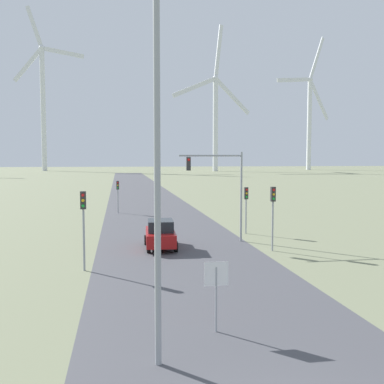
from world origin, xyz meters
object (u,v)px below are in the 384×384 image
Objects in this scene: car_approaching at (160,234)px; wind_turbine_center at (215,112)px; traffic_light_post_near_left at (83,213)px; traffic_light_post_near_right at (273,204)px; traffic_light_post_mid_left at (118,189)px; traffic_light_mast_overhead at (220,178)px; wind_turbine_right at (309,113)px; traffic_light_post_mid_right at (246,200)px; streetlamp at (157,128)px; stop_sign_near at (216,283)px; wind_turbine_left at (43,98)px.

car_approaching is 0.07× the size of wind_turbine_center.
traffic_light_post_near_right is at bearing 15.83° from traffic_light_post_near_left.
traffic_light_post_mid_left is 154.96m from wind_turbine_center.
traffic_light_mast_overhead is 0.09× the size of wind_turbine_right.
traffic_light_post_mid_left reaches higher than car_approaching.
traffic_light_post_near_right is at bearing -91.45° from traffic_light_post_mid_right.
traffic_light_post_mid_left is 19.44m from car_approaching.
car_approaching is 206.34m from wind_turbine_right.
car_approaching is 0.06× the size of wind_turbine_right.
wind_turbine_right reaches higher than streetlamp.
traffic_light_mast_overhead is 170.01m from wind_turbine_center.
traffic_light_post_near_left is 14.80m from traffic_light_post_mid_right.
wind_turbine_center is at bearing 77.88° from traffic_light_mast_overhead.
traffic_light_post_mid_right is at bearing 67.67° from streetlamp.
stop_sign_near is at bearing -108.96° from traffic_light_post_mid_right.
traffic_light_mast_overhead is 1.47× the size of car_approaching.
traffic_light_post_near_right is at bearing 62.86° from stop_sign_near.
wind_turbine_center is at bearing -161.69° from wind_turbine_right.
wind_turbine_center reaches higher than traffic_light_post_near_right.
wind_turbine_center is at bearing 78.58° from traffic_light_post_mid_right.
traffic_light_post_mid_left is 170.23m from wind_turbine_left.
stop_sign_near is 0.59× the size of traffic_light_post_near_right.
car_approaching is (-6.93, -4.54, -1.68)m from traffic_light_post_mid_right.
streetlamp is 2.94× the size of traffic_light_post_mid_right.
stop_sign_near is 218.56m from wind_turbine_right.
traffic_light_post_mid_left is 190.59m from wind_turbine_right.
wind_turbine_center is at bearing 76.60° from car_approaching.
traffic_light_post_near_right reaches higher than car_approaching.
traffic_light_post_near_right is at bearing -114.40° from wind_turbine_right.
car_approaching is (2.68, -19.19, -1.56)m from traffic_light_post_mid_left.
traffic_light_post_near_right is 7.30m from car_approaching.
wind_turbine_right reaches higher than traffic_light_mast_overhead.
car_approaching is at bearing 92.26° from stop_sign_near.
traffic_light_post_mid_left is at bearing 91.88° from streetlamp.
traffic_light_post_mid_right is 0.57× the size of traffic_light_mast_overhead.
traffic_light_post_near_right reaches higher than stop_sign_near.
streetlamp is 18.61m from traffic_light_mast_overhead.
wind_turbine_center is 53.90m from wind_turbine_right.
wind_turbine_right reaches higher than car_approaching.
wind_turbine_right is (51.13, 16.92, 2.08)m from wind_turbine_center.
traffic_light_mast_overhead is at bearing -131.87° from traffic_light_post_mid_right.
traffic_light_mast_overhead is at bearing 71.87° from streetlamp.
wind_turbine_left is 77.55m from wind_turbine_center.
traffic_light_post_mid_left is at bearing 114.14° from traffic_light_post_near_right.
traffic_light_post_mid_right is at bearing -56.73° from traffic_light_post_mid_left.
stop_sign_near is at bearing -61.35° from traffic_light_post_near_left.
wind_turbine_center is at bearing 77.78° from stop_sign_near.
traffic_light_post_near_right is 0.95× the size of car_approaching.
traffic_light_mast_overhead is at bearing -77.61° from wind_turbine_left.
traffic_light_post_mid_right is at bearing -115.12° from wind_turbine_right.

